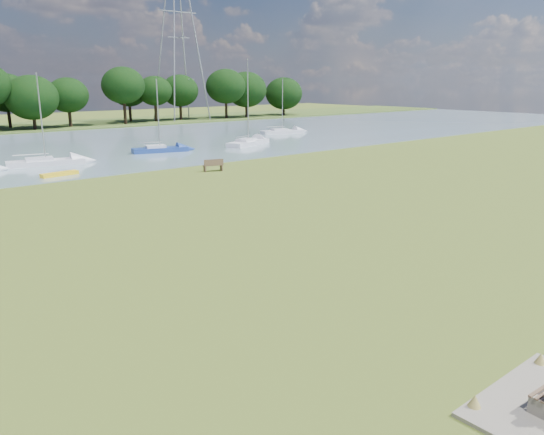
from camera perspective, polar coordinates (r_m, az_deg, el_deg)
ground at (r=22.63m, az=-5.78°, el=-4.42°), size 220.00×220.00×0.00m
riverbank_bench at (r=44.19m, az=-6.33°, el=5.61°), size 1.73×0.94×1.02m
kayak at (r=44.86m, az=-21.88°, el=4.37°), size 2.98×1.11×0.29m
pylon at (r=102.41m, az=-10.13°, el=21.35°), size 7.51×5.26×31.20m
sailboat_1 at (r=61.72m, az=-2.59°, el=8.24°), size 6.91×4.24×9.63m
sailboat_4 at (r=75.34m, az=1.07°, el=9.34°), size 6.40×3.09×7.43m
sailboat_5 at (r=56.70m, az=-12.03°, el=7.34°), size 5.88×2.91×7.40m
sailboat_7 at (r=50.97m, az=-23.25°, el=5.66°), size 6.65×3.14×7.90m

